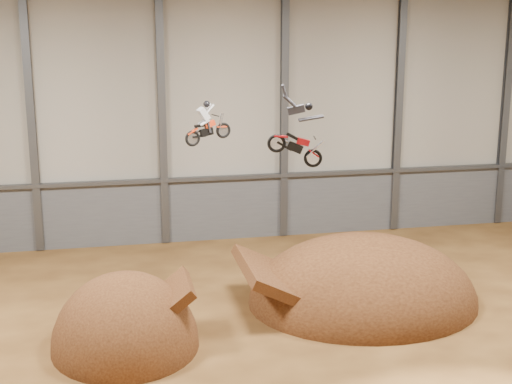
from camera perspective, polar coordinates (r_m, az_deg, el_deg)
floor at (r=26.64m, az=2.83°, el=-13.06°), size 40.00×40.00×0.00m
back_wall at (r=38.84m, az=-2.61°, el=6.21°), size 40.00×0.10×14.00m
lower_band_back at (r=39.75m, az=-2.51°, el=-1.33°), size 39.80×0.18×3.50m
steel_rail at (r=39.18m, az=-2.50°, el=1.16°), size 39.80×0.35×0.20m
steel_column_1 at (r=38.37m, az=-17.54°, el=5.51°), size 0.40×0.36×13.90m
steel_column_2 at (r=38.27m, az=-7.52°, el=6.00°), size 0.40×0.36×13.90m
steel_column_3 at (r=39.31m, az=2.27°, el=6.30°), size 0.40×0.36×13.90m
steel_column_4 at (r=41.41m, az=11.32°, el=6.42°), size 0.40×0.36×13.90m
steel_column_5 at (r=44.43m, az=19.31°, el=6.39°), size 0.40×0.36×13.90m
takeoff_ramp at (r=27.95m, az=-10.36°, el=-11.95°), size 5.52×6.37×5.52m
landing_ramp at (r=31.79m, az=8.50°, el=-8.66°), size 10.00×8.85×5.77m
fmx_rider_a at (r=29.16m, az=-3.77°, el=5.79°), size 2.43×1.39×2.14m
fmx_rider_b at (r=25.63m, az=2.87°, el=5.26°), size 3.56×1.42×3.26m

